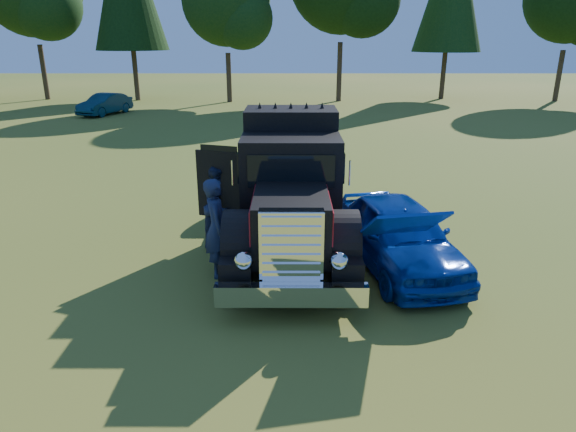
# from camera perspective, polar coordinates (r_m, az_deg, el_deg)

# --- Properties ---
(ground) EXTENTS (120.00, 120.00, 0.00)m
(ground) POSITION_cam_1_polar(r_m,az_deg,el_deg) (9.77, -2.06, -8.29)
(ground) COLOR #375719
(ground) RESTS_ON ground
(diamond_t_truck) EXTENTS (3.33, 7.16, 3.00)m
(diamond_t_truck) POSITION_cam_1_polar(r_m,az_deg,el_deg) (11.26, 0.29, 2.57)
(diamond_t_truck) COLOR black
(diamond_t_truck) RESTS_ON ground
(hotrod_coupe) EXTENTS (2.45, 4.46, 1.89)m
(hotrod_coupe) POSITION_cam_1_polar(r_m,az_deg,el_deg) (10.70, 12.23, -2.00)
(hotrod_coupe) COLOR #070C9B
(hotrod_coupe) RESTS_ON ground
(spectator_near) EXTENTS (0.60, 0.80, 1.99)m
(spectator_near) POSITION_cam_1_polar(r_m,az_deg,el_deg) (10.11, -7.91, -1.31)
(spectator_near) COLOR #1A2B3C
(spectator_near) RESTS_ON ground
(spectator_far) EXTENTS (1.04, 1.12, 1.86)m
(spectator_far) POSITION_cam_1_polar(r_m,az_deg,el_deg) (11.61, -7.60, 1.11)
(spectator_far) COLOR #1A263E
(spectator_far) RESTS_ON ground
(distant_teal_car) EXTENTS (2.56, 4.02, 1.25)m
(distant_teal_car) POSITION_cam_1_polar(r_m,az_deg,el_deg) (33.85, -19.69, 11.63)
(distant_teal_car) COLOR #0A3540
(distant_teal_car) RESTS_ON ground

